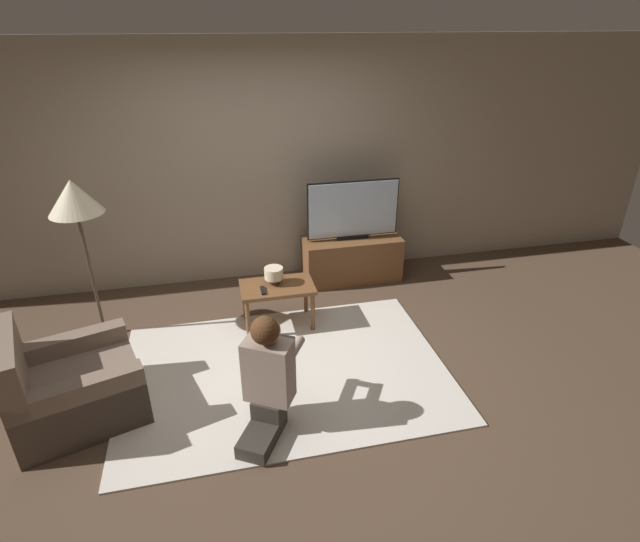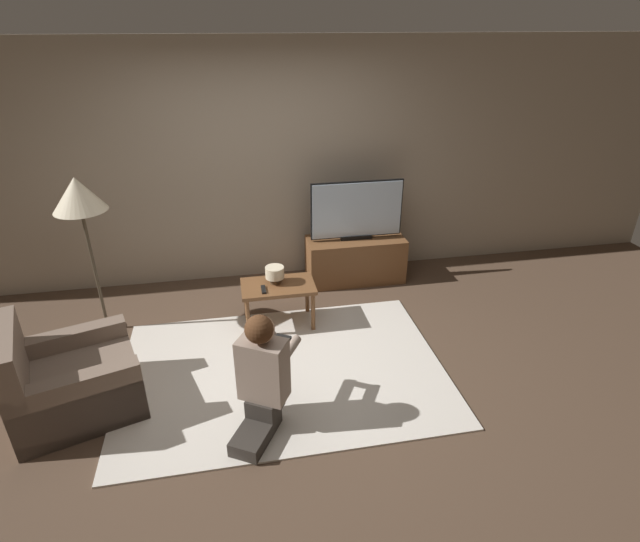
{
  "view_description": "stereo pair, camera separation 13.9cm",
  "coord_description": "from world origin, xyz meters",
  "px_view_note": "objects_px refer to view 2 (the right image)",
  "views": [
    {
      "loc": [
        -0.47,
        -3.41,
        2.73
      ],
      "look_at": [
        0.41,
        0.48,
        0.7
      ],
      "focal_mm": 28.0,
      "sensor_mm": 36.0,
      "label": 1
    },
    {
      "loc": [
        -0.33,
        -3.44,
        2.73
      ],
      "look_at": [
        0.41,
        0.48,
        0.7
      ],
      "focal_mm": 28.0,
      "sensor_mm": 36.0,
      "label": 2
    }
  ],
  "objects_px": {
    "tv": "(357,210)",
    "table_lamp": "(275,273)",
    "coffee_table": "(278,290)",
    "floor_lamp": "(79,201)",
    "armchair": "(70,383)",
    "person_kneeling": "(262,373)"
  },
  "relations": [
    {
      "from": "floor_lamp",
      "to": "person_kneeling",
      "type": "relative_size",
      "value": 1.62
    },
    {
      "from": "armchair",
      "to": "table_lamp",
      "type": "bearing_deg",
      "value": -77.67
    },
    {
      "from": "tv",
      "to": "table_lamp",
      "type": "xyz_separation_m",
      "value": [
        -1.0,
        -0.76,
        -0.3
      ]
    },
    {
      "from": "person_kneeling",
      "to": "tv",
      "type": "bearing_deg",
      "value": -89.96
    },
    {
      "from": "table_lamp",
      "to": "person_kneeling",
      "type": "bearing_deg",
      "value": -99.84
    },
    {
      "from": "armchair",
      "to": "person_kneeling",
      "type": "bearing_deg",
      "value": -124.46
    },
    {
      "from": "tv",
      "to": "coffee_table",
      "type": "bearing_deg",
      "value": -140.67
    },
    {
      "from": "coffee_table",
      "to": "floor_lamp",
      "type": "bearing_deg",
      "value": 171.83
    },
    {
      "from": "floor_lamp",
      "to": "armchair",
      "type": "distance_m",
      "value": 1.57
    },
    {
      "from": "armchair",
      "to": "table_lamp",
      "type": "height_order",
      "value": "armchair"
    },
    {
      "from": "person_kneeling",
      "to": "table_lamp",
      "type": "xyz_separation_m",
      "value": [
        0.24,
        1.4,
        0.07
      ]
    },
    {
      "from": "armchair",
      "to": "floor_lamp",
      "type": "bearing_deg",
      "value": -18.77
    },
    {
      "from": "coffee_table",
      "to": "table_lamp",
      "type": "relative_size",
      "value": 3.9
    },
    {
      "from": "floor_lamp",
      "to": "table_lamp",
      "type": "relative_size",
      "value": 8.49
    },
    {
      "from": "person_kneeling",
      "to": "table_lamp",
      "type": "distance_m",
      "value": 1.42
    },
    {
      "from": "floor_lamp",
      "to": "person_kneeling",
      "type": "xyz_separation_m",
      "value": [
        1.4,
        -1.59,
        -0.83
      ]
    },
    {
      "from": "tv",
      "to": "coffee_table",
      "type": "xyz_separation_m",
      "value": [
        -0.97,
        -0.8,
        -0.47
      ]
    },
    {
      "from": "coffee_table",
      "to": "floor_lamp",
      "type": "height_order",
      "value": "floor_lamp"
    },
    {
      "from": "person_kneeling",
      "to": "coffee_table",
      "type": "bearing_deg",
      "value": -71.09
    },
    {
      "from": "coffee_table",
      "to": "person_kneeling",
      "type": "distance_m",
      "value": 1.38
    },
    {
      "from": "tv",
      "to": "armchair",
      "type": "bearing_deg",
      "value": -147.3
    },
    {
      "from": "tv",
      "to": "person_kneeling",
      "type": "relative_size",
      "value": 1.09
    }
  ]
}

